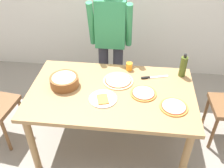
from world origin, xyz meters
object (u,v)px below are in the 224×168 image
at_px(plate_with_slice, 103,99).
at_px(cup_orange, 129,66).
at_px(pizza_raw_on_board, 118,81).
at_px(person_cook, 111,38).
at_px(dining_table, 111,98).
at_px(chef_knife, 151,77).
at_px(pizza_cooked_on_tray, 143,93).
at_px(popcorn_bowl, 64,80).
at_px(pizza_second_cooked, 174,107).
at_px(olive_oil_bottle, 183,66).

height_order(plate_with_slice, cup_orange, cup_orange).
bearing_deg(cup_orange, pizza_raw_on_board, -113.63).
bearing_deg(pizza_raw_on_board, person_cook, 103.82).
bearing_deg(pizza_raw_on_board, cup_orange, 66.37).
height_order(dining_table, pizza_raw_on_board, pizza_raw_on_board).
bearing_deg(chef_knife, dining_table, -145.34).
bearing_deg(chef_knife, pizza_cooked_on_tray, -106.06).
height_order(person_cook, plate_with_slice, person_cook).
height_order(pizza_cooked_on_tray, cup_orange, cup_orange).
height_order(dining_table, person_cook, person_cook).
bearing_deg(person_cook, chef_knife, -45.55).
bearing_deg(pizza_cooked_on_tray, popcorn_bowl, 176.40).
distance_m(pizza_raw_on_board, popcorn_bowl, 0.54).
height_order(pizza_cooked_on_tray, popcorn_bowl, popcorn_bowl).
xyz_separation_m(pizza_second_cooked, chef_knife, (-0.19, 0.44, -0.00)).
distance_m(pizza_cooked_on_tray, plate_with_slice, 0.39).
distance_m(pizza_raw_on_board, pizza_cooked_on_tray, 0.31).
distance_m(cup_orange, chef_knife, 0.27).
height_order(dining_table, plate_with_slice, plate_with_slice).
bearing_deg(pizza_second_cooked, pizza_cooked_on_tray, 149.04).
bearing_deg(plate_with_slice, olive_oil_bottle, 31.86).
bearing_deg(cup_orange, person_cook, 123.64).
height_order(plate_with_slice, olive_oil_bottle, olive_oil_bottle).
relative_size(plate_with_slice, olive_oil_bottle, 1.02).
bearing_deg(plate_with_slice, popcorn_bowl, 157.12).
distance_m(popcorn_bowl, cup_orange, 0.71).
xyz_separation_m(popcorn_bowl, cup_orange, (0.62, 0.35, -0.02)).
relative_size(person_cook, chef_knife, 5.67).
relative_size(pizza_second_cooked, plate_with_slice, 0.97).
distance_m(olive_oil_bottle, chef_knife, 0.34).
distance_m(plate_with_slice, chef_knife, 0.60).
bearing_deg(pizza_raw_on_board, popcorn_bowl, -166.41).
height_order(person_cook, olive_oil_bottle, person_cook).
bearing_deg(plate_with_slice, person_cook, 92.02).
xyz_separation_m(plate_with_slice, cup_orange, (0.21, 0.52, 0.03)).
bearing_deg(popcorn_bowl, dining_table, -5.09).
bearing_deg(pizza_cooked_on_tray, person_cook, 117.77).
bearing_deg(olive_oil_bottle, dining_table, -153.76).
height_order(pizza_raw_on_board, popcorn_bowl, popcorn_bowl).
xyz_separation_m(pizza_raw_on_board, plate_with_slice, (-0.11, -0.30, -0.00)).
xyz_separation_m(pizza_raw_on_board, chef_knife, (0.34, 0.10, -0.00)).
relative_size(cup_orange, chef_knife, 0.30).
bearing_deg(person_cook, pizza_second_cooked, -54.00).
distance_m(dining_table, pizza_cooked_on_tray, 0.32).
relative_size(plate_with_slice, popcorn_bowl, 0.93).
bearing_deg(dining_table, cup_orange, 69.35).
relative_size(pizza_second_cooked, popcorn_bowl, 0.90).
bearing_deg(dining_table, chef_knife, 34.66).
relative_size(pizza_cooked_on_tray, plate_with_slice, 0.95).
relative_size(pizza_second_cooked, cup_orange, 2.95).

